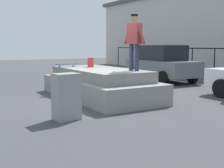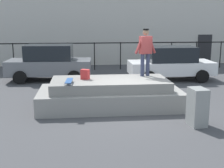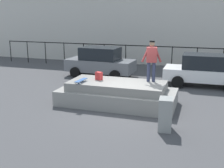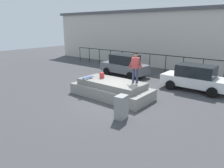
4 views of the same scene
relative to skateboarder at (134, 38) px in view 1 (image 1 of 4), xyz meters
name	(u,v)px [view 1 (image 1 of 4)]	position (x,y,z in m)	size (l,w,h in m)	color
ground_plane	(94,101)	(-0.76, -1.01, -1.99)	(60.00, 60.00, 0.00)	#424244
concrete_ledge	(99,84)	(-1.36, -0.51, -1.54)	(4.97, 2.27, 0.99)	gray
skateboarder	(134,38)	(0.00, 0.00, 0.00)	(0.85, 0.34, 1.73)	#2D334C
skateboard	(67,64)	(-2.75, -1.11, -0.90)	(0.27, 0.85, 0.12)	#264C8C
backpack	(91,62)	(-2.22, -0.39, -0.83)	(0.28, 0.20, 0.35)	red
car_grey_sedan_near	(161,63)	(-3.96, 4.47, -1.09)	(4.25, 2.14, 1.80)	slate
utility_box	(66,97)	(1.01, -2.68, -1.43)	(0.44, 0.60, 1.12)	gray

